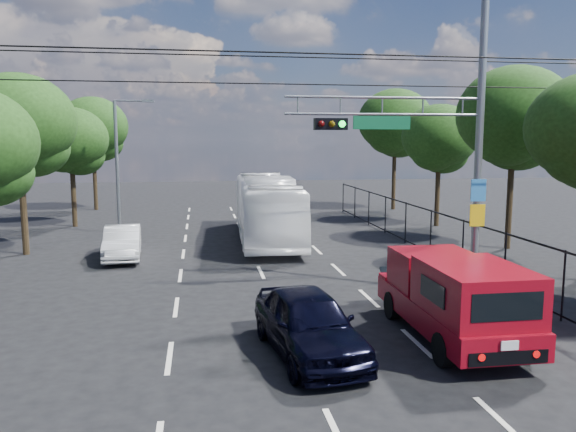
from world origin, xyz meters
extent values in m
cube|color=beige|center=(-3.00, 4.00, 0.01)|extent=(0.12, 2.00, 0.01)
cube|color=beige|center=(-3.00, 8.00, 0.01)|extent=(0.12, 2.00, 0.01)
cube|color=beige|center=(-3.00, 12.00, 0.01)|extent=(0.12, 2.00, 0.01)
cube|color=beige|center=(-3.00, 16.00, 0.01)|extent=(0.12, 2.00, 0.01)
cube|color=beige|center=(-3.00, 20.00, 0.01)|extent=(0.12, 2.00, 0.01)
cube|color=beige|center=(-3.00, 24.00, 0.01)|extent=(0.12, 2.00, 0.01)
cube|color=beige|center=(-3.00, 28.00, 0.01)|extent=(0.12, 2.00, 0.01)
cube|color=beige|center=(-3.00, 32.00, 0.01)|extent=(0.12, 2.00, 0.01)
cube|color=beige|center=(0.00, 4.00, 0.01)|extent=(0.12, 2.00, 0.01)
cube|color=beige|center=(0.00, 8.00, 0.01)|extent=(0.12, 2.00, 0.01)
cube|color=beige|center=(0.00, 12.00, 0.01)|extent=(0.12, 2.00, 0.01)
cube|color=beige|center=(0.00, 16.00, 0.01)|extent=(0.12, 2.00, 0.01)
cube|color=beige|center=(0.00, 20.00, 0.01)|extent=(0.12, 2.00, 0.01)
cube|color=beige|center=(0.00, 24.00, 0.01)|extent=(0.12, 2.00, 0.01)
cube|color=beige|center=(0.00, 28.00, 0.01)|extent=(0.12, 2.00, 0.01)
cube|color=beige|center=(0.00, 32.00, 0.01)|extent=(0.12, 2.00, 0.01)
cube|color=beige|center=(3.00, 0.00, 0.01)|extent=(0.12, 2.00, 0.01)
cube|color=beige|center=(3.00, 4.00, 0.01)|extent=(0.12, 2.00, 0.01)
cube|color=beige|center=(3.00, 8.00, 0.01)|extent=(0.12, 2.00, 0.01)
cube|color=beige|center=(3.00, 12.00, 0.01)|extent=(0.12, 2.00, 0.01)
cube|color=beige|center=(3.00, 16.00, 0.01)|extent=(0.12, 2.00, 0.01)
cube|color=beige|center=(3.00, 20.00, 0.01)|extent=(0.12, 2.00, 0.01)
cube|color=beige|center=(3.00, 24.00, 0.01)|extent=(0.12, 2.00, 0.01)
cube|color=beige|center=(3.00, 28.00, 0.01)|extent=(0.12, 2.00, 0.01)
cube|color=beige|center=(3.00, 32.00, 0.01)|extent=(0.12, 2.00, 0.01)
cylinder|color=slate|center=(6.50, 8.00, 4.75)|extent=(0.24, 0.24, 9.50)
cylinder|color=slate|center=(3.40, 8.00, 6.25)|extent=(6.20, 0.08, 0.08)
cylinder|color=slate|center=(3.40, 8.00, 5.75)|extent=(6.20, 0.08, 0.08)
cube|color=black|center=(1.70, 8.00, 5.45)|extent=(1.00, 0.28, 0.35)
sphere|color=#3F0505|center=(1.38, 7.85, 5.45)|extent=(0.20, 0.20, 0.20)
sphere|color=#4C3805|center=(1.70, 7.85, 5.45)|extent=(0.20, 0.20, 0.20)
sphere|color=#0CE533|center=(2.02, 7.85, 5.45)|extent=(0.20, 0.20, 0.20)
cube|color=#0B5330|center=(3.30, 8.00, 5.50)|extent=(1.80, 0.05, 0.40)
cube|color=#2872BC|center=(6.48, 7.86, 3.40)|extent=(0.50, 0.04, 0.70)
cube|color=#E6B30C|center=(6.48, 7.86, 2.60)|extent=(0.50, 0.04, 0.70)
cylinder|color=slate|center=(5.90, 8.00, 6.00)|extent=(0.05, 0.05, 0.50)
cylinder|color=slate|center=(4.60, 8.00, 6.00)|extent=(0.05, 0.05, 0.50)
cylinder|color=slate|center=(3.30, 8.00, 6.00)|extent=(0.05, 0.05, 0.50)
cylinder|color=slate|center=(2.00, 8.00, 6.00)|extent=(0.05, 0.05, 0.50)
cylinder|color=slate|center=(0.70, 8.00, 6.00)|extent=(0.05, 0.05, 0.50)
cylinder|color=slate|center=(-6.50, 22.00, 3.50)|extent=(0.18, 0.18, 7.00)
cylinder|color=slate|center=(-5.70, 22.00, 7.00)|extent=(1.60, 0.09, 0.09)
cube|color=slate|center=(-4.80, 22.00, 7.00)|extent=(0.60, 0.22, 0.15)
cylinder|color=black|center=(0.00, 6.00, 7.20)|extent=(22.00, 0.04, 0.04)
cylinder|color=black|center=(0.00, 9.50, 7.60)|extent=(22.00, 0.04, 0.04)
cylinder|color=black|center=(0.00, 11.00, 6.90)|extent=(22.00, 0.04, 0.04)
cube|color=black|center=(7.60, 12.00, 1.95)|extent=(0.04, 34.00, 0.06)
cube|color=black|center=(7.60, 12.00, 0.15)|extent=(0.04, 34.00, 0.06)
cylinder|color=black|center=(7.60, 5.00, 1.00)|extent=(0.06, 0.06, 2.00)
cylinder|color=black|center=(7.60, 8.00, 1.00)|extent=(0.06, 0.06, 2.00)
cylinder|color=black|center=(7.60, 11.00, 1.00)|extent=(0.06, 0.06, 2.00)
cylinder|color=black|center=(7.60, 14.00, 1.00)|extent=(0.06, 0.06, 2.00)
cylinder|color=black|center=(7.60, 17.00, 1.00)|extent=(0.06, 0.06, 2.00)
cylinder|color=black|center=(7.60, 20.00, 1.00)|extent=(0.06, 0.06, 2.00)
cylinder|color=black|center=(7.60, 23.00, 1.00)|extent=(0.06, 0.06, 2.00)
cylinder|color=black|center=(7.60, 26.00, 1.00)|extent=(0.06, 0.06, 2.00)
cylinder|color=black|center=(7.60, 29.00, 1.00)|extent=(0.06, 0.06, 2.00)
cylinder|color=black|center=(11.80, 15.00, 2.38)|extent=(0.28, 0.28, 4.76)
ellipsoid|color=black|center=(11.80, 15.00, 6.12)|extent=(5.10, 5.10, 4.33)
ellipsoid|color=black|center=(12.20, 15.30, 4.93)|extent=(3.40, 3.40, 2.72)
ellipsoid|color=black|center=(11.45, 14.80, 5.10)|extent=(3.23, 3.23, 2.58)
cylinder|color=black|center=(11.40, 22.00, 2.02)|extent=(0.28, 0.28, 4.03)
ellipsoid|color=black|center=(11.40, 22.00, 5.18)|extent=(4.32, 4.32, 3.67)
ellipsoid|color=black|center=(11.80, 22.30, 4.18)|extent=(2.88, 2.88, 2.30)
ellipsoid|color=black|center=(11.05, 21.80, 4.32)|extent=(2.74, 2.74, 2.19)
cylinder|color=black|center=(11.60, 30.00, 2.46)|extent=(0.28, 0.28, 4.93)
ellipsoid|color=black|center=(11.60, 30.00, 6.34)|extent=(5.28, 5.28, 4.49)
ellipsoid|color=black|center=(12.00, 30.30, 5.10)|extent=(3.52, 3.52, 2.82)
ellipsoid|color=black|center=(11.25, 29.80, 5.28)|extent=(3.34, 3.34, 2.68)
cylinder|color=black|center=(-9.80, 17.00, 2.24)|extent=(0.28, 0.28, 4.48)
ellipsoid|color=black|center=(-9.80, 17.00, 5.76)|extent=(4.80, 4.80, 4.08)
ellipsoid|color=black|center=(-9.40, 17.30, 4.64)|extent=(3.20, 3.20, 2.56)
ellipsoid|color=black|center=(-10.15, 16.80, 4.80)|extent=(3.04, 3.04, 2.43)
cylinder|color=black|center=(-9.40, 25.00, 1.96)|extent=(0.28, 0.28, 3.92)
ellipsoid|color=black|center=(-9.40, 25.00, 5.04)|extent=(4.20, 4.20, 3.57)
ellipsoid|color=black|center=(-9.00, 25.30, 4.06)|extent=(2.80, 2.80, 2.24)
ellipsoid|color=black|center=(-9.75, 24.80, 4.20)|extent=(2.66, 2.66, 2.13)
cylinder|color=black|center=(-9.60, 33.00, 2.30)|extent=(0.28, 0.28, 4.59)
ellipsoid|color=black|center=(-9.60, 33.00, 5.90)|extent=(4.92, 4.92, 4.18)
ellipsoid|color=black|center=(-9.20, 33.30, 4.76)|extent=(3.28, 3.28, 2.62)
ellipsoid|color=black|center=(-9.95, 32.80, 4.92)|extent=(3.12, 3.12, 2.49)
cylinder|color=black|center=(3.05, 5.94, 0.38)|extent=(0.29, 0.77, 0.77)
cylinder|color=black|center=(4.91, 5.93, 0.38)|extent=(0.29, 0.77, 0.77)
cylinder|color=black|center=(3.03, 2.55, 0.38)|extent=(0.29, 0.77, 0.77)
cylinder|color=black|center=(4.89, 2.54, 0.38)|extent=(0.29, 0.77, 0.77)
cube|color=maroon|center=(3.97, 4.24, 0.68)|extent=(2.11, 5.48, 0.61)
cube|color=maroon|center=(3.99, 6.70, 0.77)|extent=(2.03, 0.61, 0.60)
cube|color=black|center=(3.99, 7.00, 1.04)|extent=(1.86, 0.45, 0.34)
cube|color=maroon|center=(3.98, 5.50, 1.48)|extent=(1.98, 1.71, 1.04)
cube|color=black|center=(3.98, 4.68, 1.53)|extent=(1.70, 0.07, 0.60)
cube|color=maroon|center=(3.97, 3.04, 1.55)|extent=(2.05, 2.80, 1.15)
cube|color=black|center=(4.99, 3.03, 1.59)|extent=(0.05, 1.31, 0.49)
cube|color=black|center=(2.94, 3.05, 1.59)|extent=(0.05, 1.31, 0.49)
cube|color=black|center=(3.96, 1.66, 1.59)|extent=(1.59, 0.06, 0.60)
cube|color=black|center=(3.96, 1.53, 0.55)|extent=(1.75, 0.10, 0.28)
cube|color=silver|center=(3.96, 1.49, 0.82)|extent=(0.38, 0.04, 0.20)
imported|color=black|center=(0.21, 3.69, 0.77)|extent=(2.39, 4.70, 1.53)
imported|color=white|center=(1.06, 19.02, 1.60)|extent=(3.15, 11.58, 3.20)
imported|color=silver|center=(-5.50, 15.48, 0.68)|extent=(1.78, 4.26, 1.37)
camera|label=1|loc=(-2.23, -8.64, 4.98)|focal=35.00mm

